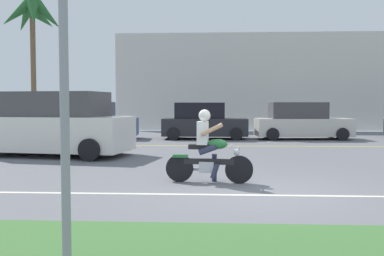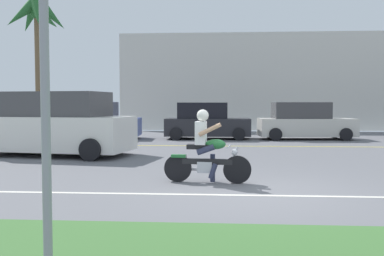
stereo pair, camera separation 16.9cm
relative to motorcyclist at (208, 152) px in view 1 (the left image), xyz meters
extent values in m
cube|color=slate|center=(0.89, 1.91, -0.65)|extent=(56.00, 30.00, 0.04)
cube|color=silver|center=(0.89, -1.22, -0.63)|extent=(50.40, 0.12, 0.01)
cube|color=yellow|center=(0.89, 7.84, -0.63)|extent=(50.40, 0.12, 0.01)
cylinder|color=black|center=(0.62, -0.07, -0.35)|extent=(0.57, 0.14, 0.57)
cylinder|color=black|center=(-0.59, 0.06, -0.35)|extent=(0.57, 0.14, 0.57)
cylinder|color=#B7BAC1|center=(0.53, -0.06, -0.12)|extent=(0.26, 0.07, 0.49)
cube|color=black|center=(0.02, -0.01, -0.20)|extent=(1.03, 0.20, 0.11)
cube|color=#B7BAC1|center=(-0.03, 0.00, -0.31)|extent=(0.32, 0.22, 0.23)
ellipsoid|color=#236B33|center=(0.18, -0.02, 0.16)|extent=(0.41, 0.23, 0.21)
cube|color=black|center=(-0.17, 0.01, 0.10)|extent=(0.47, 0.25, 0.09)
cube|color=#236B33|center=(-0.57, 0.05, -0.10)|extent=(0.31, 0.18, 0.06)
cylinder|color=#B7BAC1|center=(0.46, -0.05, 0.12)|extent=(0.09, 0.58, 0.03)
sphere|color=#B7BAC1|center=(0.57, -0.06, 0.00)|extent=(0.13, 0.13, 0.13)
cylinder|color=#B7BAC1|center=(-0.24, 0.13, -0.38)|extent=(0.48, 0.11, 0.07)
cube|color=white|center=(-0.12, 0.01, 0.38)|extent=(0.24, 0.32, 0.47)
sphere|color=silver|center=(-0.08, 0.00, 0.74)|extent=(0.24, 0.24, 0.24)
cylinder|color=#2D334C|center=(-0.01, -0.10, 0.05)|extent=(0.39, 0.16, 0.24)
cylinder|color=#2D334C|center=(0.01, 0.09, 0.05)|extent=(0.39, 0.16, 0.24)
cylinder|color=#2D334C|center=(0.12, 0.12, -0.35)|extent=(0.11, 0.11, 0.57)
cylinder|color=#2D334C|center=(0.14, -0.13, -0.38)|extent=(0.20, 0.12, 0.32)
cylinder|color=tan|center=(0.05, -0.20, 0.46)|extent=(0.43, 0.13, 0.27)
cylinder|color=tan|center=(0.09, 0.18, 0.46)|extent=(0.43, 0.13, 0.27)
cube|color=white|center=(-4.95, 4.44, 0.06)|extent=(5.11, 2.71, 1.04)
cube|color=#444346|center=(-5.04, 4.45, 0.96)|extent=(3.72, 2.22, 0.76)
cylinder|color=black|center=(-3.38, 3.19, -0.31)|extent=(0.67, 0.32, 0.64)
cylinder|color=black|center=(-6.52, 5.68, -0.31)|extent=(0.67, 0.32, 0.64)
cylinder|color=black|center=(-3.07, 5.13, -0.31)|extent=(0.67, 0.32, 0.64)
cube|color=navy|center=(-5.48, 10.92, -0.08)|extent=(4.12, 2.02, 0.80)
cube|color=black|center=(-5.72, 10.91, 0.69)|extent=(2.42, 1.67, 0.74)
cylinder|color=black|center=(-6.87, 9.95, -0.35)|extent=(0.57, 0.21, 0.56)
cylinder|color=black|center=(-3.98, 10.12, -0.35)|extent=(0.57, 0.21, 0.56)
cylinder|color=black|center=(-6.98, 11.72, -0.35)|extent=(0.57, 0.21, 0.56)
cylinder|color=black|center=(-4.08, 11.89, -0.35)|extent=(0.57, 0.21, 0.56)
cube|color=#232328|center=(-0.35, 11.27, -0.09)|extent=(3.86, 1.71, 0.78)
cube|color=black|center=(-0.58, 11.26, 0.67)|extent=(2.24, 1.46, 0.72)
cylinder|color=black|center=(-1.73, 10.42, -0.35)|extent=(0.56, 0.19, 0.56)
cylinder|color=black|center=(1.04, 10.44, -0.35)|extent=(0.56, 0.19, 0.56)
cylinder|color=black|center=(-1.74, 12.09, -0.35)|extent=(0.56, 0.19, 0.56)
cylinder|color=black|center=(1.02, 12.12, -0.35)|extent=(0.56, 0.19, 0.56)
cube|color=beige|center=(4.10, 11.31, -0.08)|extent=(4.33, 1.86, 0.79)
cube|color=#3B3A3D|center=(3.85, 11.29, 0.68)|extent=(2.54, 1.53, 0.73)
cylinder|color=black|center=(2.63, 10.41, -0.35)|extent=(0.57, 0.21, 0.56)
cylinder|color=black|center=(5.67, 10.60, -0.35)|extent=(0.57, 0.21, 0.56)
cylinder|color=black|center=(2.53, 12.02, -0.35)|extent=(0.57, 0.21, 0.56)
cylinder|color=black|center=(5.58, 12.20, -0.35)|extent=(0.57, 0.21, 0.56)
cylinder|color=brown|center=(-9.92, 15.04, 2.68)|extent=(0.29, 0.29, 6.64)
sphere|color=#235B28|center=(-9.92, 15.04, 6.00)|extent=(0.74, 0.74, 0.74)
cone|color=#235B28|center=(-9.07, 15.11, 5.79)|extent=(1.85, 0.82, 1.83)
cone|color=#235B28|center=(-9.66, 15.85, 5.79)|extent=(1.26, 2.12, 1.31)
cone|color=#235B28|center=(-10.56, 15.61, 5.79)|extent=(1.81, 1.72, 1.82)
cone|color=#235B28|center=(-10.60, 14.53, 5.79)|extent=(1.88, 1.66, 1.78)
cone|color=#235B28|center=(-9.54, 14.28, 5.79)|extent=(1.41, 1.93, 1.81)
cylinder|color=gray|center=(-0.82, -6.19, 0.55)|extent=(0.06, 0.06, 2.37)
cube|color=beige|center=(3.86, 19.91, 2.31)|extent=(19.69, 4.00, 5.89)
camera|label=1|loc=(0.15, -8.99, 0.98)|focal=41.45mm
camera|label=2|loc=(0.32, -8.98, 0.98)|focal=41.45mm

